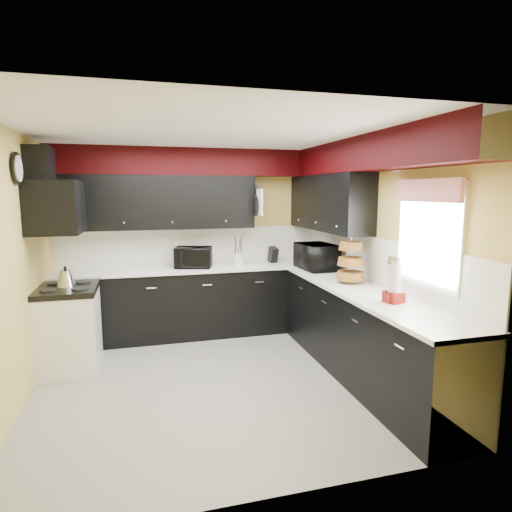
{
  "coord_description": "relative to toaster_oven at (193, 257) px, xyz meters",
  "views": [
    {
      "loc": [
        -0.71,
        -4.16,
        1.94
      ],
      "look_at": [
        0.63,
        0.77,
        1.17
      ],
      "focal_mm": 30.0,
      "sensor_mm": 36.0,
      "label": 1
    }
  ],
  "objects": [
    {
      "name": "ground",
      "position": [
        0.04,
        -1.47,
        -1.08
      ],
      "size": [
        3.6,
        3.6,
        0.0
      ],
      "primitive_type": "plane",
      "color": "gray",
      "rests_on": "ground"
    },
    {
      "name": "wall_back",
      "position": [
        0.04,
        0.33,
        0.17
      ],
      "size": [
        3.6,
        0.06,
        2.5
      ],
      "primitive_type": "cube",
      "color": "#E0C666",
      "rests_on": "ground"
    },
    {
      "name": "wall_right",
      "position": [
        1.84,
        -1.47,
        0.17
      ],
      "size": [
        0.06,
        3.6,
        2.5
      ],
      "primitive_type": "cube",
      "color": "#E0C666",
      "rests_on": "ground"
    },
    {
      "name": "wall_left",
      "position": [
        -1.76,
        -1.47,
        0.17
      ],
      "size": [
        0.06,
        3.6,
        2.5
      ],
      "primitive_type": "cube",
      "color": "#E0C666",
      "rests_on": "ground"
    },
    {
      "name": "ceiling",
      "position": [
        0.04,
        -1.47,
        1.42
      ],
      "size": [
        3.6,
        3.6,
        0.06
      ],
      "primitive_type": "cube",
      "color": "white",
      "rests_on": "wall_back"
    },
    {
      "name": "cab_back",
      "position": [
        0.04,
        0.03,
        -0.63
      ],
      "size": [
        3.6,
        0.6,
        0.9
      ],
      "primitive_type": "cube",
      "color": "black",
      "rests_on": "ground"
    },
    {
      "name": "cab_right",
      "position": [
        1.54,
        -1.77,
        -0.63
      ],
      "size": [
        0.6,
        3.0,
        0.9
      ],
      "primitive_type": "cube",
      "color": "black",
      "rests_on": "ground"
    },
    {
      "name": "counter_back",
      "position": [
        0.04,
        0.03,
        -0.16
      ],
      "size": [
        3.62,
        0.64,
        0.04
      ],
      "primitive_type": "cube",
      "color": "white",
      "rests_on": "cab_back"
    },
    {
      "name": "counter_right",
      "position": [
        1.54,
        -1.77,
        -0.16
      ],
      "size": [
        0.64,
        3.02,
        0.04
      ],
      "primitive_type": "cube",
      "color": "white",
      "rests_on": "cab_right"
    },
    {
      "name": "splash_back",
      "position": [
        0.04,
        0.32,
        0.11
      ],
      "size": [
        3.6,
        0.02,
        0.5
      ],
      "primitive_type": "cube",
      "color": "white",
      "rests_on": "counter_back"
    },
    {
      "name": "splash_right",
      "position": [
        1.83,
        -1.47,
        0.11
      ],
      "size": [
        0.02,
        3.6,
        0.5
      ],
      "primitive_type": "cube",
      "color": "white",
      "rests_on": "counter_right"
    },
    {
      "name": "upper_back",
      "position": [
        -0.46,
        0.16,
        0.72
      ],
      "size": [
        2.6,
        0.35,
        0.7
      ],
      "primitive_type": "cube",
      "color": "black",
      "rests_on": "wall_back"
    },
    {
      "name": "upper_right",
      "position": [
        1.66,
        -0.57,
        0.72
      ],
      "size": [
        0.35,
        1.8,
        0.7
      ],
      "primitive_type": "cube",
      "color": "black",
      "rests_on": "wall_right"
    },
    {
      "name": "soffit_back",
      "position": [
        0.04,
        0.15,
        1.25
      ],
      "size": [
        3.6,
        0.36,
        0.35
      ],
      "primitive_type": "cube",
      "color": "black",
      "rests_on": "wall_back"
    },
    {
      "name": "soffit_right",
      "position": [
        1.66,
        -1.65,
        1.25
      ],
      "size": [
        0.36,
        3.24,
        0.35
      ],
      "primitive_type": "cube",
      "color": "black",
      "rests_on": "wall_right"
    },
    {
      "name": "stove",
      "position": [
        -1.46,
        -0.72,
        -0.65
      ],
      "size": [
        0.6,
        0.75,
        0.86
      ],
      "primitive_type": "cube",
      "color": "white",
      "rests_on": "ground"
    },
    {
      "name": "cooktop",
      "position": [
        -1.46,
        -0.72,
        -0.19
      ],
      "size": [
        0.62,
        0.77,
        0.06
      ],
      "primitive_type": "cube",
      "color": "black",
      "rests_on": "stove"
    },
    {
      "name": "hood",
      "position": [
        -1.51,
        -0.72,
        0.7
      ],
      "size": [
        0.5,
        0.78,
        0.55
      ],
      "primitive_type": "cube",
      "color": "black",
      "rests_on": "wall_left"
    },
    {
      "name": "hood_duct",
      "position": [
        -1.64,
        -0.72,
        1.12
      ],
      "size": [
        0.24,
        0.4,
        0.4
      ],
      "primitive_type": "cube",
      "color": "black",
      "rests_on": "wall_left"
    },
    {
      "name": "window",
      "position": [
        1.82,
        -2.37,
        0.47
      ],
      "size": [
        0.03,
        0.86,
        0.96
      ],
      "primitive_type": null,
      "color": "white",
      "rests_on": "wall_right"
    },
    {
      "name": "valance",
      "position": [
        1.77,
        -2.37,
        0.87
      ],
      "size": [
        0.04,
        0.88,
        0.2
      ],
      "primitive_type": "cube",
      "color": "red",
      "rests_on": "wall_right"
    },
    {
      "name": "pan_top",
      "position": [
        0.86,
        0.08,
        0.92
      ],
      "size": [
        0.03,
        0.22,
        0.4
      ],
      "primitive_type": null,
      "color": "black",
      "rests_on": "upper_back"
    },
    {
      "name": "pan_mid",
      "position": [
        0.86,
        -0.05,
        0.67
      ],
      "size": [
        0.03,
        0.28,
        0.46
      ],
      "primitive_type": null,
      "color": "black",
      "rests_on": "upper_back"
    },
    {
      "name": "pan_low",
      "position": [
        0.86,
        0.21,
        0.64
      ],
      "size": [
        0.03,
        0.24,
        0.42
      ],
      "primitive_type": null,
      "color": "black",
      "rests_on": "upper_back"
    },
    {
      "name": "cut_board",
      "position": [
        0.87,
        -0.17,
        0.72
      ],
      "size": [
        0.03,
        0.26,
        0.35
      ],
      "primitive_type": "cube",
      "color": "white",
      "rests_on": "upper_back"
    },
    {
      "name": "baskets",
      "position": [
        1.56,
        -1.42,
        0.1
      ],
      "size": [
        0.27,
        0.27,
        0.5
      ],
      "primitive_type": null,
      "color": "brown",
      "rests_on": "upper_right"
    },
    {
      "name": "clock",
      "position": [
        -1.73,
        -1.22,
        1.07
      ],
      "size": [
        0.03,
        0.3,
        0.3
      ],
      "primitive_type": null,
      "color": "black",
      "rests_on": "wall_left"
    },
    {
      "name": "deco_plate",
      "position": [
        1.81,
        -1.82,
        1.17
      ],
      "size": [
        0.03,
        0.24,
        0.24
      ],
      "primitive_type": null,
      "color": "white",
      "rests_on": "wall_right"
    },
    {
      "name": "toaster_oven",
      "position": [
        0.0,
        0.0,
        0.0
      ],
      "size": [
        0.56,
        0.5,
        0.27
      ],
      "primitive_type": "imported",
      "rotation": [
        0.0,
        0.0,
        -0.28
      ],
      "color": "black",
      "rests_on": "counter_back"
    },
    {
      "name": "microwave",
      "position": [
        1.53,
        -0.55,
        0.03
      ],
      "size": [
        0.44,
        0.62,
        0.33
      ],
      "primitive_type": "imported",
      "rotation": [
        0.0,
        0.0,
        1.63
      ],
      "color": "black",
      "rests_on": "counter_right"
    },
    {
      "name": "utensil_crock",
      "position": [
        0.62,
        0.01,
        -0.06
      ],
      "size": [
        0.18,
        0.18,
        0.16
      ],
      "primitive_type": "cylinder",
      "rotation": [
        0.0,
        0.0,
        -0.27
      ],
      "color": "silver",
      "rests_on": "counter_back"
    },
    {
      "name": "knife_block",
      "position": [
        1.14,
        0.09,
        -0.03
      ],
      "size": [
        0.12,
        0.15,
        0.22
      ],
      "primitive_type": "cube",
      "rotation": [
        0.0,
        0.0,
        0.13
      ],
      "color": "black",
      "rests_on": "counter_back"
    },
    {
      "name": "kettle",
      "position": [
        -1.47,
        -0.68,
        -0.07
      ],
      "size": [
        0.24,
        0.24,
        0.17
      ],
      "primitive_type": null,
      "rotation": [
        0.0,
        0.0,
        0.32
      ],
      "color": "#B0B0B5",
      "rests_on": "cooktop"
    },
    {
      "name": "dispenser_a",
      "position": [
        1.53,
        -2.29,
        0.04
      ],
      "size": [
        0.13,
        0.13,
        0.35
      ],
      "primitive_type": null,
      "rotation": [
        0.0,
        0.0,
        0.02
      ],
      "color": "#6B0706",
      "rests_on": "counter_right"
    },
    {
      "name": "dispenser_b",
      "position": [
        1.54,
        -2.3,
        0.07
      ],
      "size": [
        0.18,
        0.18,
        0.4
      ],
      "primitive_type": null,
      "rotation": [
        0.0,
        0.0,
        0.26
      ],
      "color": "#6A0000",
      "rests_on": "counter_right"
    }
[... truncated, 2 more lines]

